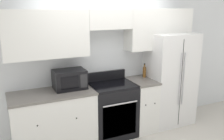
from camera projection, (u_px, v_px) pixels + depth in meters
wall_back at (105, 49)px, 4.36m from camera, size 8.00×0.39×2.60m
lower_cabinets_left at (54, 121)px, 3.95m from camera, size 1.30×0.64×0.94m
lower_cabinets_right at (141, 104)px, 4.60m from camera, size 0.44×0.64×0.94m
oven_range at (112, 109)px, 4.36m from camera, size 0.77×0.65×1.10m
refrigerator at (168, 78)px, 4.82m from camera, size 0.87×0.78×1.75m
microwave at (70, 79)px, 3.99m from camera, size 0.50×0.37×0.31m
bottle at (144, 72)px, 4.64m from camera, size 0.06×0.06×0.26m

